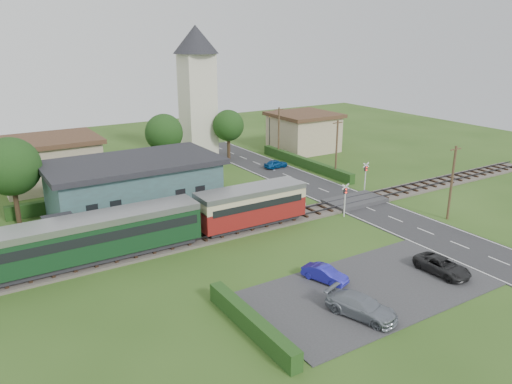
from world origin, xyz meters
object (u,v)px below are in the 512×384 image
pedestrian_near (236,204)px  train (51,245)px  equipment_hut (61,233)px  house_west (50,161)px  church_tower (197,83)px  car_park_dark (442,266)px  car_park_blue (325,274)px  crossing_signal_far (366,173)px  car_park_silver (361,306)px  station_building (134,187)px  pedestrian_far (82,233)px  house_east (304,131)px  crossing_signal_near (345,195)px  car_on_road (276,164)px

pedestrian_near → train: bearing=31.3°
equipment_hut → house_west: size_ratio=0.24×
train → church_tower: size_ratio=2.45×
car_park_dark → train: bearing=146.5°
train → house_west: house_west is taller
house_west → car_park_blue: 36.45m
car_park_blue → crossing_signal_far: bearing=20.3°
car_park_silver → church_tower: bearing=58.9°
equipment_hut → car_park_dark: equipment_hut is taller
equipment_hut → car_park_dark: 29.00m
station_building → pedestrian_far: 8.49m
station_building → car_park_silver: bearing=-77.5°
house_east → crossing_signal_far: 20.64m
pedestrian_far → station_building: bearing=-33.0°
church_tower → crossing_signal_far: 26.39m
pedestrian_near → house_west: bearing=-36.2°
crossing_signal_near → car_park_silver: crossing_signal_near is taller
house_west → car_park_dark: house_west is taller
equipment_hut → car_on_road: 31.36m
station_building → car_on_road: station_building is taller
house_east → crossing_signal_near: (-13.60, -24.41, -0.66)m
station_building → crossing_signal_near: size_ratio=4.88×
crossing_signal_far → car_on_road: 13.59m
train → car_park_dark: size_ratio=10.35×
train → pedestrian_near: bearing=9.4°
train → car_on_road: 33.89m
equipment_hut → car_park_blue: (14.55, -14.70, -1.12)m
train → car_park_dark: (23.76, -15.07, -1.52)m
equipment_hut → car_park_silver: equipment_hut is taller
car_on_road → car_park_dark: 31.31m
house_east → car_on_road: size_ratio=2.77×
crossing_signal_far → car_park_silver: crossing_signal_far is taller
car_park_blue → pedestrian_near: (0.99, 14.27, 0.75)m
house_west → house_east: size_ratio=1.23×
equipment_hut → car_park_silver: size_ratio=0.56×
equipment_hut → car_park_blue: 20.71m
crossing_signal_far → car_on_road: (-2.81, 13.21, -1.55)m
crossing_signal_far → pedestrian_far: 29.99m
station_building → house_west: bearing=109.6°
house_west → car_park_silver: size_ratio=2.37×
house_east → pedestrian_near: size_ratio=4.76×
station_building → car_on_road: (20.79, 6.60, -2.10)m
house_east → crossing_signal_far: house_east is taller
church_tower → pedestrian_near: 25.96m
train → pedestrian_far: (2.90, 3.55, -0.90)m
car_park_dark → house_west: bearing=116.0°
equipment_hut → station_building: station_building is taller
equipment_hut → station_building: (8.00, 5.79, 0.95)m
house_west → car_park_dark: 42.83m
station_building → car_park_blue: 21.62m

